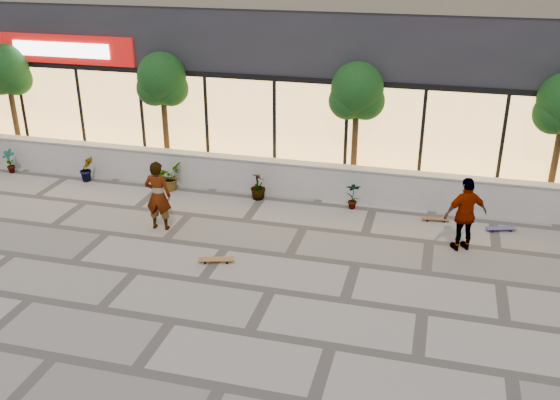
% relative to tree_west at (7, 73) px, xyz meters
% --- Properties ---
extents(ground, '(80.00, 80.00, 0.00)m').
position_rel_tree_west_xyz_m(ground, '(9.00, -7.70, -2.99)').
color(ground, '#A4998E').
rests_on(ground, ground).
extents(planter_wall, '(22.00, 0.42, 1.04)m').
position_rel_tree_west_xyz_m(planter_wall, '(9.00, -0.70, -2.46)').
color(planter_wall, silver).
rests_on(planter_wall, ground).
extents(retail_building, '(24.00, 9.17, 8.50)m').
position_rel_tree_west_xyz_m(retail_building, '(9.00, 4.79, 1.26)').
color(retail_building, '#27262C').
rests_on(retail_building, ground).
extents(shrub_a, '(0.43, 0.29, 0.81)m').
position_rel_tree_west_xyz_m(shrub_a, '(0.50, -1.25, -2.58)').
color(shrub_a, '#123310').
rests_on(shrub_a, ground).
extents(shrub_b, '(0.57, 0.57, 0.81)m').
position_rel_tree_west_xyz_m(shrub_b, '(3.30, -1.25, -2.58)').
color(shrub_b, '#123310').
rests_on(shrub_b, ground).
extents(shrub_c, '(0.68, 0.77, 0.81)m').
position_rel_tree_west_xyz_m(shrub_c, '(6.10, -1.25, -2.58)').
color(shrub_c, '#123310').
rests_on(shrub_c, ground).
extents(shrub_d, '(0.64, 0.64, 0.81)m').
position_rel_tree_west_xyz_m(shrub_d, '(8.90, -1.25, -2.58)').
color(shrub_d, '#123310').
rests_on(shrub_d, ground).
extents(shrub_e, '(0.46, 0.35, 0.81)m').
position_rel_tree_west_xyz_m(shrub_e, '(11.70, -1.25, -2.58)').
color(shrub_e, '#123310').
rests_on(shrub_e, ground).
extents(tree_west, '(1.60, 1.50, 3.92)m').
position_rel_tree_west_xyz_m(tree_west, '(0.00, 0.00, 0.00)').
color(tree_west, '#433217').
rests_on(tree_west, ground).
extents(tree_midwest, '(1.60, 1.50, 3.92)m').
position_rel_tree_west_xyz_m(tree_midwest, '(5.50, 0.00, 0.00)').
color(tree_midwest, '#433217').
rests_on(tree_midwest, ground).
extents(tree_mideast, '(1.60, 1.50, 3.92)m').
position_rel_tree_west_xyz_m(tree_mideast, '(11.50, 0.00, 0.00)').
color(tree_mideast, '#433217').
rests_on(tree_mideast, ground).
extents(skater_center, '(0.72, 0.50, 1.88)m').
position_rel_tree_west_xyz_m(skater_center, '(6.96, -3.80, -2.05)').
color(skater_center, silver).
rests_on(skater_center, ground).
extents(skater_right_near, '(1.19, 0.92, 1.88)m').
position_rel_tree_west_xyz_m(skater_right_near, '(14.68, -2.98, -2.04)').
color(skater_right_near, white).
rests_on(skater_right_near, ground).
extents(skateboard_center, '(0.87, 0.44, 0.10)m').
position_rel_tree_west_xyz_m(skateboard_center, '(9.04, -5.19, -2.90)').
color(skateboard_center, brown).
rests_on(skateboard_center, ground).
extents(skateboard_right_near, '(0.74, 0.28, 0.09)m').
position_rel_tree_west_xyz_m(skateboard_right_near, '(14.01, -1.50, -2.91)').
color(skateboard_right_near, brown).
rests_on(skateboard_right_near, ground).
extents(skateboard_right_far, '(0.80, 0.43, 0.09)m').
position_rel_tree_west_xyz_m(skateboard_right_far, '(15.69, -1.68, -2.91)').
color(skateboard_right_far, '#484279').
rests_on(skateboard_right_far, ground).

